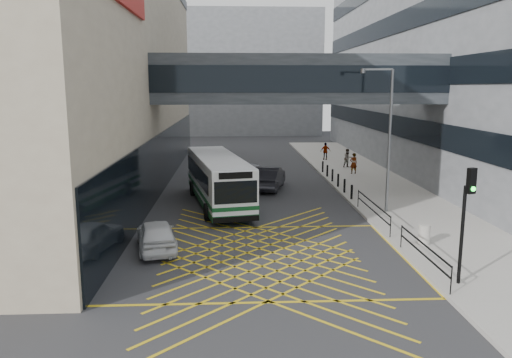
{
  "coord_description": "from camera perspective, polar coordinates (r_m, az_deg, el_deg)",
  "views": [
    {
      "loc": [
        -1.16,
        -19.98,
        7.05
      ],
      "look_at": [
        0.0,
        4.0,
        2.6
      ],
      "focal_mm": 35.0,
      "sensor_mm": 36.0,
      "label": 1
    }
  ],
  "objects": [
    {
      "name": "pavement",
      "position": [
        37.09,
        13.18,
        -0.61
      ],
      "size": [
        6.0,
        54.0,
        0.16
      ],
      "primitive_type": "cube",
      "color": "#ACA79E",
      "rests_on": "ground"
    },
    {
      "name": "pedestrian_b",
      "position": [
        43.86,
        10.44,
        2.34
      ],
      "size": [
        0.88,
        0.66,
        1.6
      ],
      "primitive_type": "imported",
      "rotation": [
        0.0,
        0.0,
        0.3
      ],
      "color": "gray",
      "rests_on": "pavement"
    },
    {
      "name": "car_dark",
      "position": [
        34.78,
        1.45,
        0.15
      ],
      "size": [
        3.19,
        5.48,
        1.61
      ],
      "primitive_type": "imported",
      "rotation": [
        0.0,
        0.0,
        2.9
      ],
      "color": "black",
      "rests_on": "ground"
    },
    {
      "name": "litter_bin",
      "position": [
        23.46,
        18.68,
        -6.01
      ],
      "size": [
        0.52,
        0.52,
        0.89
      ],
      "primitive_type": "cylinder",
      "color": "#ADA89E",
      "rests_on": "pavement"
    },
    {
      "name": "car_white",
      "position": [
        22.34,
        -11.32,
        -6.24
      ],
      "size": [
        2.67,
        4.63,
        1.38
      ],
      "primitive_type": "imported",
      "rotation": [
        0.0,
        0.0,
        3.36
      ],
      "color": "silver",
      "rests_on": "ground"
    },
    {
      "name": "kerb_railings",
      "position": [
        23.77,
        15.3,
        -4.93
      ],
      "size": [
        0.05,
        12.54,
        1.0
      ],
      "color": "black",
      "rests_on": "pavement"
    },
    {
      "name": "traffic_light",
      "position": [
        18.67,
        22.92,
        -3.22
      ],
      "size": [
        0.34,
        0.5,
        4.19
      ],
      "rotation": [
        0.0,
        0.0,
        0.35
      ],
      "color": "black",
      "rests_on": "pavement"
    },
    {
      "name": "skybridge",
      "position": [
        32.25,
        4.73,
        11.26
      ],
      "size": [
        20.0,
        4.1,
        3.0
      ],
      "color": "#32373C",
      "rests_on": "ground"
    },
    {
      "name": "car_silver",
      "position": [
        37.97,
        -0.67,
        0.86
      ],
      "size": [
        3.04,
        4.81,
        1.39
      ],
      "primitive_type": "imported",
      "rotation": [
        0.0,
        0.0,
        3.42
      ],
      "color": "gray",
      "rests_on": "ground"
    },
    {
      "name": "building_far",
      "position": [
        80.01,
        -3.45,
        11.88
      ],
      "size": [
        28.0,
        16.0,
        18.0
      ],
      "primitive_type": "cube",
      "color": "slate",
      "rests_on": "ground"
    },
    {
      "name": "pedestrian_a",
      "position": [
        40.81,
        11.09,
        1.76
      ],
      "size": [
        0.74,
        0.59,
        1.66
      ],
      "primitive_type": "imported",
      "rotation": [
        0.0,
        0.0,
        3.34
      ],
      "color": "gray",
      "rests_on": "pavement"
    },
    {
      "name": "ground",
      "position": [
        21.22,
        0.53,
        -8.9
      ],
      "size": [
        120.0,
        120.0,
        0.0
      ],
      "primitive_type": "plane",
      "color": "#333335"
    },
    {
      "name": "box_junction",
      "position": [
        21.22,
        0.53,
        -8.89
      ],
      "size": [
        12.0,
        9.0,
        0.01
      ],
      "color": "gold",
      "rests_on": "ground"
    },
    {
      "name": "street_lamp",
      "position": [
        28.34,
        14.69,
        5.28
      ],
      "size": [
        1.77,
        0.7,
        7.86
      ],
      "rotation": [
        0.0,
        0.0,
        -0.28
      ],
      "color": "slate",
      "rests_on": "pavement"
    },
    {
      "name": "pedestrian_c",
      "position": [
        48.18,
        7.95,
        3.16
      ],
      "size": [
        0.99,
        0.51,
        1.64
      ],
      "primitive_type": "imported",
      "rotation": [
        0.0,
        0.0,
        3.19
      ],
      "color": "gray",
      "rests_on": "pavement"
    },
    {
      "name": "bus",
      "position": [
        30.12,
        -4.38,
        0.02
      ],
      "size": [
        4.44,
        10.84,
        2.96
      ],
      "rotation": [
        0.0,
        0.0,
        0.2
      ],
      "color": "silver",
      "rests_on": "ground"
    },
    {
      "name": "bollards",
      "position": [
        36.33,
        9.04,
        0.16
      ],
      "size": [
        0.14,
        10.14,
        0.9
      ],
      "color": "black",
      "rests_on": "pavement"
    }
  ]
}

